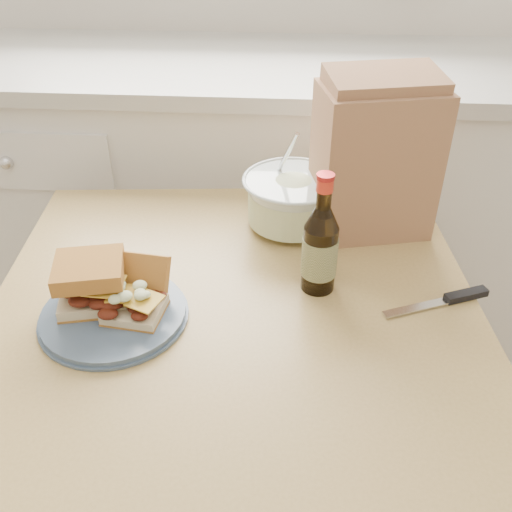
# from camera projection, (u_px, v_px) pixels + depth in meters

# --- Properties ---
(cabinet_run) EXTENTS (2.50, 0.64, 0.94)m
(cabinet_run) POSITION_uv_depth(u_px,v_px,m) (217.00, 203.00, 1.87)
(cabinet_run) COLOR silver
(cabinet_run) RESTS_ON ground
(dining_table) EXTENTS (0.96, 0.96, 0.74)m
(dining_table) POSITION_uv_depth(u_px,v_px,m) (236.00, 347.00, 1.09)
(dining_table) COLOR tan
(dining_table) RESTS_ON ground
(plate) EXTENTS (0.25, 0.25, 0.02)m
(plate) POSITION_uv_depth(u_px,v_px,m) (114.00, 315.00, 0.99)
(plate) COLOR #465A72
(plate) RESTS_ON dining_table
(sandwich_left) EXTENTS (0.14, 0.13, 0.09)m
(sandwich_left) POSITION_uv_depth(u_px,v_px,m) (91.00, 282.00, 0.98)
(sandwich_left) COLOR #CAB58E
(sandwich_left) RESTS_ON plate
(sandwich_right) EXTENTS (0.11, 0.14, 0.08)m
(sandwich_right) POSITION_uv_depth(u_px,v_px,m) (137.00, 294.00, 0.98)
(sandwich_right) COLOR #CAB58E
(sandwich_right) RESTS_ON plate
(coleslaw_bowl) EXTENTS (0.22, 0.22, 0.22)m
(coleslaw_bowl) POSITION_uv_depth(u_px,v_px,m) (293.00, 202.00, 1.22)
(coleslaw_bowl) COLOR silver
(coleslaw_bowl) RESTS_ON dining_table
(beer_bottle) EXTENTS (0.07, 0.07, 0.23)m
(beer_bottle) POSITION_uv_depth(u_px,v_px,m) (320.00, 248.00, 1.02)
(beer_bottle) COLOR black
(beer_bottle) RESTS_ON dining_table
(knife) EXTENTS (0.20, 0.10, 0.01)m
(knife) POSITION_uv_depth(u_px,v_px,m) (454.00, 298.00, 1.03)
(knife) COLOR silver
(knife) RESTS_ON dining_table
(paper_bag) EXTENTS (0.26, 0.20, 0.31)m
(paper_bag) POSITION_uv_depth(u_px,v_px,m) (374.00, 162.00, 1.16)
(paper_bag) COLOR #AC7753
(paper_bag) RESTS_ON dining_table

